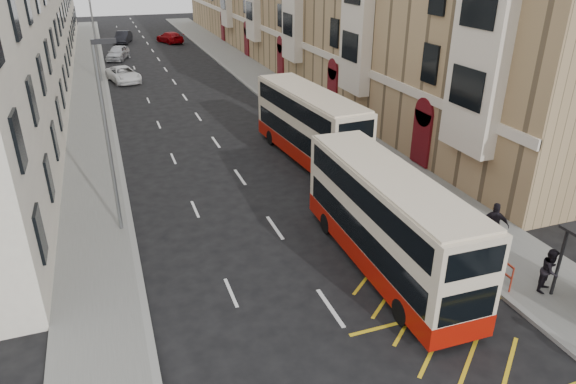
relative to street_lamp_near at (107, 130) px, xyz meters
name	(u,v)px	position (x,y,z in m)	size (l,w,h in m)	color
pavement_right	(290,100)	(14.35, 18.00, -4.56)	(4.00, 120.00, 0.15)	slate
pavement_left	(91,118)	(-1.15, 18.00, -4.56)	(3.00, 120.00, 0.15)	slate
kerb_right	(267,102)	(12.35, 18.00, -4.56)	(0.25, 120.00, 0.15)	gray
kerb_left	(112,116)	(0.35, 18.00, -4.56)	(0.25, 120.00, 0.15)	gray
road_markings	(167,71)	(6.35, 33.00, -4.63)	(10.00, 110.00, 0.01)	silver
terrace_left	(8,8)	(-7.08, 33.50, 1.88)	(9.18, 79.00, 13.25)	white
guard_railing	(455,232)	(12.60, -6.25, -3.78)	(0.06, 6.56, 1.01)	#AA2F1C
street_lamp_near	(107,130)	(0.00, 0.00, 0.00)	(0.93, 0.18, 8.00)	slate
street_lamp_far	(95,31)	(0.00, 30.00, 0.00)	(0.93, 0.18, 8.00)	slate
double_decker_front	(386,221)	(9.29, -6.36, -2.62)	(2.47, 9.96, 3.96)	beige
double_decker_rear	(309,125)	(10.85, 5.21, -2.57)	(3.09, 10.34, 4.07)	beige
pedestrian_mid	(550,270)	(13.91, -9.83, -3.66)	(0.80, 0.63, 1.66)	black
pedestrian_far	(494,225)	(14.11, -6.68, -3.52)	(1.13, 0.47, 1.92)	black
white_van	(123,74)	(1.94, 29.63, -3.94)	(2.30, 5.00, 1.39)	white
car_silver	(118,53)	(2.06, 41.14, -3.86)	(1.84, 4.57, 1.56)	#B9BCC1
car_dark	(123,37)	(3.40, 53.31, -3.87)	(1.62, 4.64, 1.53)	black
car_red	(170,37)	(9.29, 51.29, -3.91)	(2.02, 4.98, 1.44)	#9B0208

